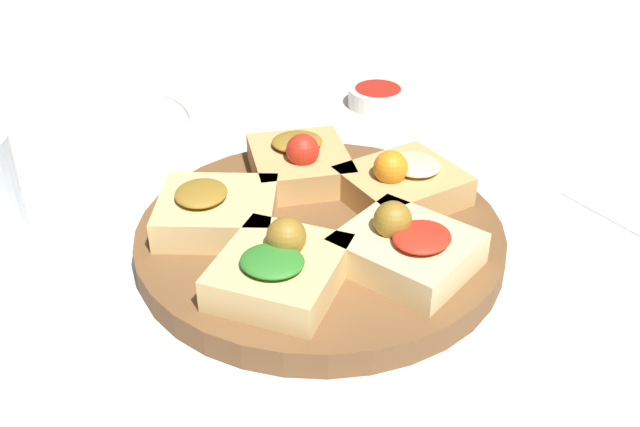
{
  "coord_description": "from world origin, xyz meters",
  "views": [
    {
      "loc": [
        -0.47,
        0.33,
        0.41
      ],
      "look_at": [
        0.0,
        0.0,
        0.04
      ],
      "focal_mm": 42.0,
      "sensor_mm": 36.0,
      "label": 1
    }
  ],
  "objects": [
    {
      "name": "ground_plane",
      "position": [
        0.0,
        0.0,
        0.0
      ],
      "size": [
        3.0,
        3.0,
        0.0
      ],
      "primitive_type": "plane",
      "color": "white"
    },
    {
      "name": "focaccia_slice_2",
      "position": [
        -0.01,
        -0.09,
        0.04
      ],
      "size": [
        0.1,
        0.11,
        0.06
      ],
      "color": "tan",
      "rests_on": "serving_board"
    },
    {
      "name": "focaccia_slice_1",
      "position": [
        -0.09,
        -0.03,
        0.04
      ],
      "size": [
        0.13,
        0.12,
        0.06
      ],
      "color": "#E5C689",
      "rests_on": "serving_board"
    },
    {
      "name": "dipping_bowl",
      "position": [
        0.22,
        -0.25,
        0.01
      ],
      "size": [
        0.08,
        0.08,
        0.02
      ],
      "color": "silver",
      "rests_on": "ground_plane"
    },
    {
      "name": "serving_board",
      "position": [
        0.0,
        0.0,
        0.01
      ],
      "size": [
        0.34,
        0.34,
        0.02
      ],
      "primitive_type": "cylinder",
      "color": "brown",
      "rests_on": "ground_plane"
    },
    {
      "name": "plate_right",
      "position": [
        0.35,
        0.08,
        0.01
      ],
      "size": [
        0.26,
        0.26,
        0.02
      ],
      "color": "white",
      "rests_on": "ground_plane"
    },
    {
      "name": "focaccia_slice_3",
      "position": [
        0.09,
        -0.04,
        0.04
      ],
      "size": [
        0.13,
        0.13,
        0.06
      ],
      "color": "tan",
      "rests_on": "serving_board"
    },
    {
      "name": "focaccia_slice_0",
      "position": [
        -0.05,
        0.08,
        0.04
      ],
      "size": [
        0.14,
        0.14,
        0.06
      ],
      "color": "#DBB775",
      "rests_on": "serving_board"
    },
    {
      "name": "focaccia_slice_4",
      "position": [
        0.06,
        0.08,
        0.04
      ],
      "size": [
        0.14,
        0.14,
        0.04
      ],
      "color": "#DBB775",
      "rests_on": "serving_board"
    }
  ]
}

